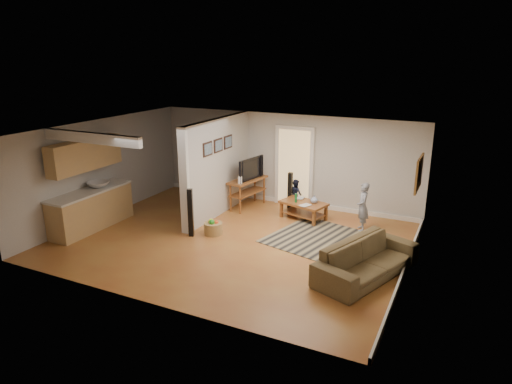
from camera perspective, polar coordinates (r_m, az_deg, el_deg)
ground at (r=10.39m, az=-2.81°, el=-6.03°), size 7.50×7.50×0.00m
room_shell at (r=10.79m, az=-6.82°, el=2.93°), size 7.54×6.02×2.52m
area_rug at (r=10.35m, az=9.90°, el=-6.33°), size 3.30×2.72×0.01m
sofa at (r=9.07m, az=13.53°, el=-10.14°), size 1.66×2.49×0.68m
coffee_table at (r=11.61m, az=6.05°, el=-1.73°), size 1.27×0.94×0.67m
tv_console at (r=12.30m, az=-1.01°, el=1.31°), size 0.69×1.34×1.10m
speaker_left at (r=10.51m, az=-8.18°, el=-2.60°), size 0.15×0.15×1.13m
speaker_right at (r=12.11m, az=4.28°, el=0.01°), size 0.11×0.11×1.06m
toy_basket at (r=10.70m, az=-5.37°, el=-4.47°), size 0.43×0.43×0.38m
child at (r=11.23m, az=13.00°, el=-4.65°), size 0.41×0.50×1.17m
toddler at (r=12.51m, az=4.93°, el=-1.99°), size 0.50×0.48×0.80m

